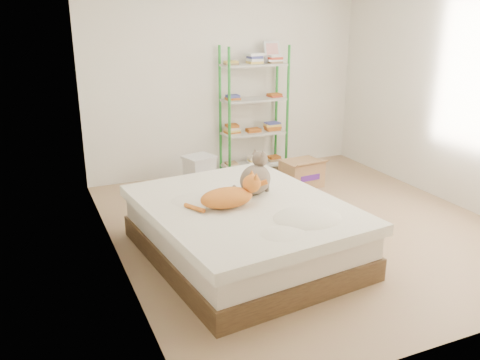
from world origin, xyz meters
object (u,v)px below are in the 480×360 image
orange_cat (227,195)px  grey_cat (255,173)px  bed (243,230)px  white_bin (199,171)px  cardboard_box (302,173)px  shelf_unit (254,113)px

orange_cat → grey_cat: bearing=31.2°
grey_cat → bed: bearing=103.8°
orange_cat → white_bin: 2.06m
bed → orange_cat: 0.41m
bed → cardboard_box: bed is taller
shelf_unit → grey_cat: bearing=-114.8°
white_bin → bed: bearing=-97.6°
shelf_unit → orange_cat: bearing=-120.2°
orange_cat → white_bin: orange_cat is taller
orange_cat → shelf_unit: shelf_unit is taller
shelf_unit → bed: bearing=-117.2°
cardboard_box → white_bin: white_bin is taller
bed → cardboard_box: 2.08m
grey_cat → cardboard_box: size_ratio=0.81×
cardboard_box → grey_cat: bearing=-139.0°
bed → cardboard_box: size_ratio=4.40×
grey_cat → white_bin: bearing=-29.6°
grey_cat → cardboard_box: 1.89m
bed → grey_cat: grey_cat is taller
bed → orange_cat: orange_cat is taller
grey_cat → orange_cat: bearing=92.0°
bed → grey_cat: (0.20, 0.18, 0.45)m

